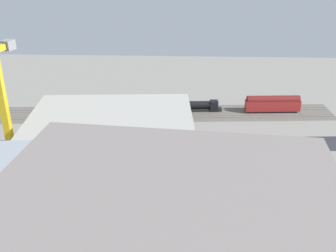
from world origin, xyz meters
name	(u,v)px	position (x,y,z in m)	size (l,w,h in m)	color
ground_plane	(151,142)	(0.00, 0.00, 0.00)	(189.71, 189.71, 0.00)	gray
rail_bed	(156,114)	(0.00, -20.57, 0.00)	(118.57, 14.24, 0.01)	#665E54
street_asphalt	(150,146)	(0.00, 2.47, 0.00)	(118.57, 9.00, 0.01)	#2D2D33
track_rails	(156,113)	(0.00, -20.57, 0.18)	(118.31, 15.84, 0.12)	#9E9EA8
platform_canopy_near	(112,111)	(13.33, -13.41, 3.87)	(46.86, 8.14, 4.08)	#B73328
locomotive	(200,106)	(-14.97, -23.70, 1.73)	(14.74, 3.48, 4.88)	black
passenger_coach	(273,103)	(-39.11, -23.69, 3.06)	(18.46, 4.08, 5.82)	black
freight_coach_far	(89,107)	(21.52, -17.45, 3.30)	(16.95, 4.10, 6.25)	black
parked_car_0	(274,140)	(-35.32, -0.90, 0.76)	(4.24, 1.99, 1.71)	black
parked_car_1	(254,140)	(-29.37, -0.58, 0.79)	(4.66, 1.98, 1.80)	black
parked_car_2	(231,139)	(-22.92, -0.90, 0.79)	(4.43, 1.95, 1.79)	black
parked_car_3	(212,139)	(-17.61, -1.12, 0.80)	(4.68, 2.22, 1.82)	black
parked_car_4	(191,139)	(-11.62, -0.50, 0.81)	(4.38, 2.08, 1.85)	black
construction_building	(114,157)	(5.71, 26.49, 9.72)	(32.81, 22.59, 19.45)	yellow
construction_roof_slab	(111,115)	(5.71, 26.49, 19.65)	(33.41, 23.19, 0.40)	#B7B2A8
tower_crane	(1,116)	(28.18, 28.15, 19.67)	(7.36, 22.50, 34.03)	gray
box_truck_0	(81,153)	(17.56, 10.42, 1.69)	(10.24, 3.90, 3.43)	black
street_tree_0	(76,136)	(19.56, 6.80, 4.85)	(5.99, 5.99, 7.86)	brown
street_tree_1	(132,137)	(4.36, 6.59, 4.56)	(5.81, 5.81, 7.47)	brown
street_tree_2	(157,139)	(-2.31, 7.53, 4.59)	(4.42, 4.42, 6.82)	brown
traffic_light	(122,140)	(7.11, 7.38, 4.00)	(0.50, 0.36, 5.97)	#333333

